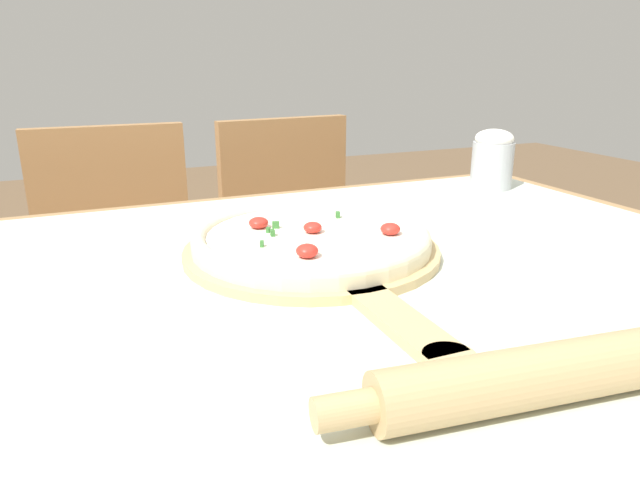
% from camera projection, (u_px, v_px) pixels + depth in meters
% --- Properties ---
extents(dining_table, '(1.26, 1.04, 0.77)m').
position_uv_depth(dining_table, '(359.00, 363.00, 0.73)').
color(dining_table, '#A87F51').
rests_on(dining_table, ground_plane).
extents(towel_cloth, '(1.18, 0.96, 0.00)m').
position_uv_depth(towel_cloth, '(361.00, 284.00, 0.69)').
color(towel_cloth, silver).
rests_on(towel_cloth, dining_table).
extents(pizza_peel, '(0.35, 0.53, 0.01)m').
position_uv_depth(pizza_peel, '(317.00, 255.00, 0.77)').
color(pizza_peel, tan).
rests_on(pizza_peel, towel_cloth).
extents(pizza, '(0.33, 0.33, 0.04)m').
position_uv_depth(pizza, '(312.00, 237.00, 0.78)').
color(pizza, beige).
rests_on(pizza, pizza_peel).
extents(rolling_pin, '(0.45, 0.09, 0.05)m').
position_uv_depth(rolling_pin, '(585.00, 367.00, 0.46)').
color(rolling_pin, tan).
rests_on(rolling_pin, towel_cloth).
extents(chair_left, '(0.40, 0.40, 0.88)m').
position_uv_depth(chair_left, '(122.00, 280.00, 1.43)').
color(chair_left, '#A37547').
rests_on(chair_left, ground_plane).
extents(chair_right, '(0.43, 0.43, 0.88)m').
position_uv_depth(chair_right, '(298.00, 255.00, 1.61)').
color(chair_right, '#A37547').
rests_on(chair_right, ground_plane).
extents(flour_cup, '(0.08, 0.08, 0.12)m').
position_uv_depth(flour_cup, '(493.00, 159.00, 1.17)').
color(flour_cup, '#B2B7BC').
rests_on(flour_cup, towel_cloth).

